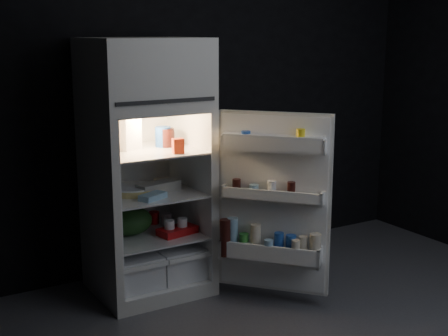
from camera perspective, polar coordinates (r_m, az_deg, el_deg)
wall_back at (r=4.90m, az=-2.44°, el=6.89°), size 4.00×0.00×2.70m
refrigerator at (r=4.35m, az=-7.27°, el=0.84°), size 0.76×0.71×1.78m
fridge_door at (r=4.16m, az=4.43°, el=-3.56°), size 0.62×0.67×1.22m
milk_jug at (r=4.31m, az=-8.85°, el=3.25°), size 0.18×0.18×0.24m
mayo_jar at (r=4.40m, az=-5.60°, el=2.87°), size 0.14×0.14×0.14m
jam_jar at (r=4.39m, az=-5.26°, el=2.79°), size 0.13×0.13×0.13m
amber_bottle at (r=4.29m, az=-10.29°, el=3.01°), size 0.10×0.10×0.22m
small_carton at (r=4.14m, az=-4.21°, el=2.02°), size 0.08×0.07×0.10m
egg_carton at (r=4.36m, az=-6.00°, el=-1.75°), size 0.33×0.18×0.07m
pie at (r=4.36m, az=-8.35°, el=-2.01°), size 0.43×0.43×0.04m
flat_package at (r=4.17m, az=-6.52°, el=-2.60°), size 0.21×0.16×0.04m
wrapped_pkg at (r=4.55m, az=-5.62°, el=-1.25°), size 0.12×0.10×0.05m
produce_bag at (r=4.41m, az=-8.57°, el=-4.82°), size 0.32×0.27×0.20m
yogurt_tray at (r=4.41m, az=-4.29°, el=-5.74°), size 0.29×0.19×0.05m
small_can_red at (r=4.65m, az=-6.40°, el=-4.53°), size 0.10×0.10×0.09m
small_can_silver at (r=4.60m, az=-5.23°, el=-4.69°), size 0.10×0.10×0.09m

